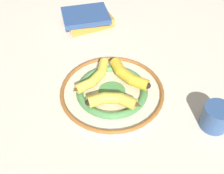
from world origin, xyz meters
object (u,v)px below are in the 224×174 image
at_px(decorative_bowl, 112,92).
at_px(book_stack, 87,19).
at_px(coffee_mug, 217,116).
at_px(banana_c, 95,77).
at_px(banana_a, 127,74).
at_px(banana_b, 114,100).

distance_m(decorative_bowl, book_stack, 0.43).
distance_m(decorative_bowl, coffee_mug, 0.33).
distance_m(decorative_bowl, banana_c, 0.07).
bearing_deg(banana_a, banana_b, -62.88).
bearing_deg(banana_a, banana_c, -126.19).
relative_size(banana_a, book_stack, 0.79).
relative_size(banana_a, coffee_mug, 1.39).
xyz_separation_m(book_stack, coffee_mug, (-0.65, -0.20, 0.01)).
bearing_deg(banana_c, banana_b, -116.51).
relative_size(banana_a, banana_c, 1.12).
height_order(banana_a, banana_c, banana_a).
bearing_deg(banana_b, decorative_bowl, -82.28).
distance_m(banana_c, coffee_mug, 0.39).
bearing_deg(book_stack, banana_b, 89.48).
bearing_deg(coffee_mug, banana_b, 147.20).
bearing_deg(decorative_bowl, banana_a, -68.81).
relative_size(decorative_bowl, banana_a, 1.96).
distance_m(banana_b, book_stack, 0.50).
xyz_separation_m(banana_b, banana_c, (0.12, 0.02, -0.00)).
xyz_separation_m(decorative_bowl, book_stack, (0.43, -0.05, 0.02)).
distance_m(decorative_bowl, banana_a, 0.08).
relative_size(decorative_bowl, banana_b, 2.11).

